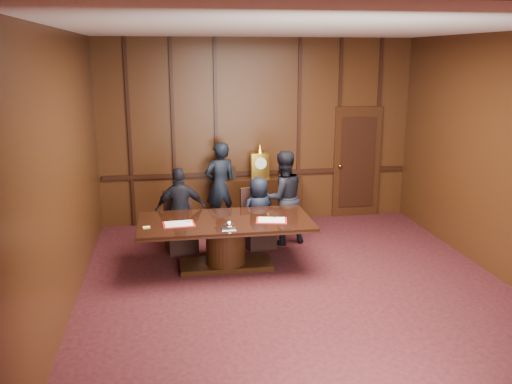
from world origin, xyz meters
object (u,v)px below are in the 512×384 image
sideboard (260,199)px  witness_right (283,198)px  witness_left (220,185)px  conference_table (225,236)px  signatory_left (180,210)px  signatory_right (259,213)px

sideboard → witness_right: size_ratio=0.99×
witness_right → witness_left: bearing=-59.3°
sideboard → conference_table: 2.34m
conference_table → signatory_left: 1.05m
signatory_left → witness_right: bearing=-179.8°
witness_right → signatory_right: bearing=8.5°
sideboard → signatory_left: size_ratio=1.12×
sideboard → conference_table: sideboard is taller
sideboard → signatory_left: (-1.55, -1.36, 0.23)m
signatory_right → witness_left: size_ratio=0.75×
signatory_left → witness_right: size_ratio=0.88×
signatory_left → witness_left: bearing=-128.3°
witness_right → signatory_left: bearing=-7.0°
witness_left → conference_table: bearing=70.2°
signatory_right → witness_left: witness_left is taller
witness_right → conference_table: bearing=28.9°
witness_left → witness_right: size_ratio=1.01×
signatory_left → signatory_right: (1.30, 0.00, -0.10)m
sideboard → witness_right: 1.25m
signatory_right → witness_right: size_ratio=0.75×
signatory_left → signatory_right: size_ratio=1.17×
signatory_right → signatory_left: bearing=-14.9°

